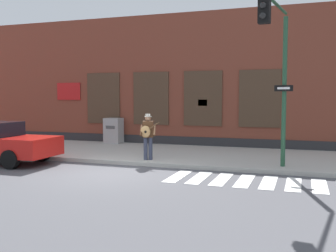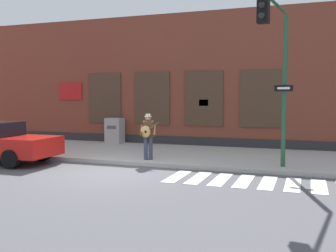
{
  "view_description": "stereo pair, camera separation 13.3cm",
  "coord_description": "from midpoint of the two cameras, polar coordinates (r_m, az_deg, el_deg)",
  "views": [
    {
      "loc": [
        5.83,
        -11.21,
        2.46
      ],
      "look_at": [
        1.32,
        1.82,
        1.44
      ],
      "focal_mm": 42.0,
      "sensor_mm": 36.0,
      "label": 1
    },
    {
      "loc": [
        5.95,
        -11.17,
        2.46
      ],
      "look_at": [
        1.32,
        1.82,
        1.44
      ],
      "focal_mm": 42.0,
      "sensor_mm": 36.0,
      "label": 2
    }
  ],
  "objects": [
    {
      "name": "crosswalk",
      "position": [
        11.75,
        12.4,
        -7.92
      ],
      "size": [
        5.2,
        1.9,
        0.01
      ],
      "color": "silver",
      "rests_on": "ground"
    },
    {
      "name": "utility_box",
      "position": [
        19.89,
        -8.09,
        -0.66
      ],
      "size": [
        0.82,
        0.71,
        1.26
      ],
      "color": "#9E9E9E",
      "rests_on": "sidewalk"
    },
    {
      "name": "building_backdrop",
      "position": [
        20.94,
        2.73,
        6.34
      ],
      "size": [
        28.0,
        4.06,
        6.46
      ],
      "color": "brown",
      "rests_on": "ground"
    },
    {
      "name": "traffic_light",
      "position": [
        12.4,
        15.23,
        9.84
      ],
      "size": [
        0.86,
        3.22,
        5.12
      ],
      "color": "#234C33",
      "rests_on": "sidewalk"
    },
    {
      "name": "busker",
      "position": [
        14.42,
        -3.23,
        -1.15
      ],
      "size": [
        0.78,
        0.67,
        1.7
      ],
      "color": "#33384C",
      "rests_on": "sidewalk"
    },
    {
      "name": "ground_plane",
      "position": [
        12.88,
        -8.59,
        -6.82
      ],
      "size": [
        160.0,
        160.0,
        0.0
      ],
      "primitive_type": "plane",
      "color": "#4C4C51"
    },
    {
      "name": "sidewalk",
      "position": [
        16.66,
        -1.85,
        -4.0
      ],
      "size": [
        28.0,
        5.37,
        0.15
      ],
      "color": "#ADAAA3",
      "rests_on": "ground"
    }
  ]
}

